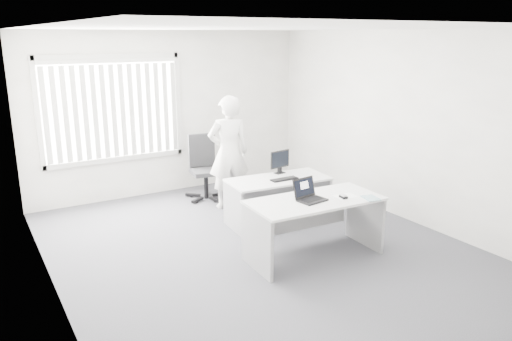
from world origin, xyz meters
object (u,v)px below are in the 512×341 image
desk_near (314,215)px  desk_far (278,191)px  person (229,153)px  laptop (313,191)px  office_chair (205,179)px  monitor (280,162)px

desk_near → desk_far: 1.28m
person → laptop: size_ratio=5.41×
office_chair → person: bearing=-70.1°
desk_far → person: size_ratio=0.84×
monitor → laptop: bearing=-117.5°
desk_far → office_chair: office_chair is taller
desk_far → monitor: monitor is taller
desk_near → person: size_ratio=0.94×
desk_near → laptop: 0.35m
desk_far → monitor: 0.47m
desk_far → person: person is taller
laptop → desk_near: bearing=20.0°
desk_far → office_chair: bearing=109.5°
desk_far → desk_near: bearing=-97.8°
office_chair → person: (0.13, -0.65, 0.57)m
office_chair → laptop: bearing=-79.5°
monitor → office_chair: bearing=105.6°
office_chair → monitor: office_chair is taller
office_chair → monitor: size_ratio=3.08×
laptop → monitor: monitor is taller
office_chair → person: person is taller
desk_near → desk_far: (0.27, 1.24, -0.06)m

